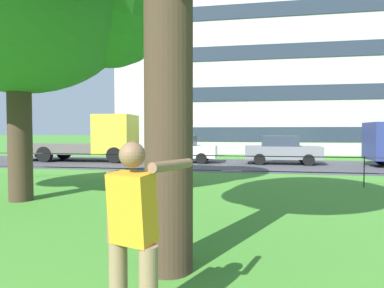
# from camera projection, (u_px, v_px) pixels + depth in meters

# --- Properties ---
(street_strip) EXTENTS (80.00, 7.09, 0.01)m
(street_strip) POSITION_uv_depth(u_px,v_px,m) (203.00, 164.00, 17.97)
(street_strip) COLOR #424247
(street_strip) RESTS_ON ground
(park_fence) EXTENTS (36.40, 0.04, 1.00)m
(park_fence) POSITION_uv_depth(u_px,v_px,m) (177.00, 163.00, 11.53)
(park_fence) COLOR #232328
(park_fence) RESTS_ON ground
(person_thrower) EXTENTS (0.68, 0.73, 1.69)m
(person_thrower) POSITION_uv_depth(u_px,v_px,m) (134.00, 234.00, 2.80)
(person_thrower) COLOR #846B4C
(person_thrower) RESTS_ON ground
(flatbed_truck_center) EXTENTS (7.36, 2.60, 2.75)m
(flatbed_truck_center) POSITION_uv_depth(u_px,v_px,m) (93.00, 141.00, 19.82)
(flatbed_truck_center) COLOR yellow
(flatbed_truck_center) RESTS_ON ground
(car_white_far_left) EXTENTS (4.04, 1.89, 1.54)m
(car_white_far_left) POSITION_uv_depth(u_px,v_px,m) (181.00, 149.00, 19.08)
(car_white_far_left) COLOR silver
(car_white_far_left) RESTS_ON ground
(car_grey_right) EXTENTS (4.00, 1.82, 1.54)m
(car_grey_right) POSITION_uv_depth(u_px,v_px,m) (282.00, 150.00, 18.10)
(car_grey_right) COLOR slate
(car_grey_right) RESTS_ON ground
(apartment_building_background) EXTENTS (33.01, 15.94, 15.93)m
(apartment_building_background) POSITION_uv_depth(u_px,v_px,m) (308.00, 67.00, 31.92)
(apartment_building_background) COLOR #B7B2AD
(apartment_building_background) RESTS_ON ground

